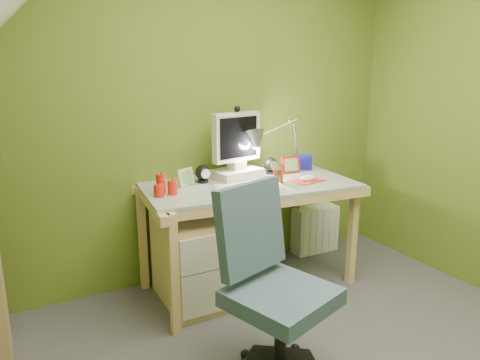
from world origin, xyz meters
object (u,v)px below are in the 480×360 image
desk_lamp (290,133)px  radiator (315,229)px  desk (249,235)px  task_chair (282,295)px  monitor (237,142)px

desk_lamp → radiator: desk_lamp is taller
radiator → desk: bearing=-160.3°
task_chair → radiator: task_chair is taller
task_chair → desk: bearing=51.6°
desk_lamp → task_chair: (-0.80, -1.12, -0.57)m
desk → radiator: desk is taller
monitor → desk_lamp: size_ratio=0.90×
desk_lamp → task_chair: bearing=-121.0°
monitor → task_chair: size_ratio=0.55×
desk_lamp → radiator: size_ratio=1.46×
radiator → monitor: bearing=-172.6°
desk_lamp → radiator: (0.34, 0.09, -0.84)m
desk → monitor: size_ratio=2.77×
desk → monitor: 0.66m
desk → monitor: monitor is taller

